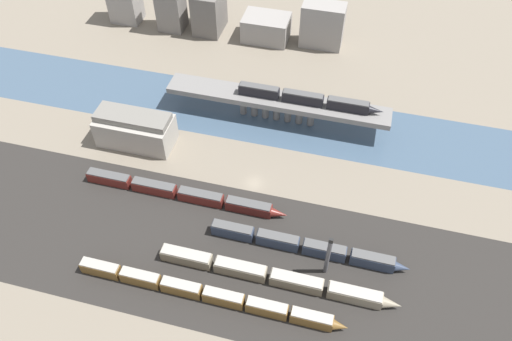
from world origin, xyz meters
name	(u,v)px	position (x,y,z in m)	size (l,w,h in m)	color
ground_plane	(254,183)	(0.00, 0.00, 0.00)	(400.00, 400.00, 0.00)	#756B5B
railbed_yard	(230,254)	(0.00, -24.00, 0.00)	(280.00, 42.00, 0.01)	#282623
river_water	(276,118)	(0.00, 27.84, 0.00)	(320.00, 25.23, 0.01)	#3D5166
bridge	(277,102)	(0.00, 27.84, 6.68)	(68.92, 8.35, 8.25)	slate
train_on_bridge	(308,99)	(9.25, 27.84, 9.95)	(43.72, 2.61, 3.48)	black
train_yard_near	(207,294)	(-1.83, -36.58, 1.77)	(64.28, 2.67, 3.60)	brown
train_yard_mid	(275,277)	(12.50, -28.36, 1.72)	(58.15, 3.09, 3.53)	gray
train_yard_far	(306,246)	(17.92, -18.20, 1.85)	(49.78, 2.76, 3.79)	#2D384C
train_yard_outer	(183,193)	(-17.52, -9.67, 1.67)	(56.96, 2.84, 3.42)	#5B1E19
warehouse_building	(135,129)	(-38.21, 7.41, 5.11)	(22.31, 10.69, 10.75)	#9E998E
signal_tower	(328,256)	(23.65, -22.82, 6.71)	(1.01, 1.01, 13.78)	#4C4C51
city_block_left	(170,3)	(-49.86, 68.43, 10.52)	(9.34, 8.72, 21.03)	slate
city_block_center	(209,11)	(-35.76, 70.86, 7.84)	(9.92, 13.77, 15.68)	#605B56
city_block_right	(266,28)	(-13.69, 70.24, 4.49)	(16.81, 11.81, 8.98)	gray
city_block_far_right	(322,25)	(6.73, 71.45, 8.02)	(15.16, 8.14, 16.04)	gray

